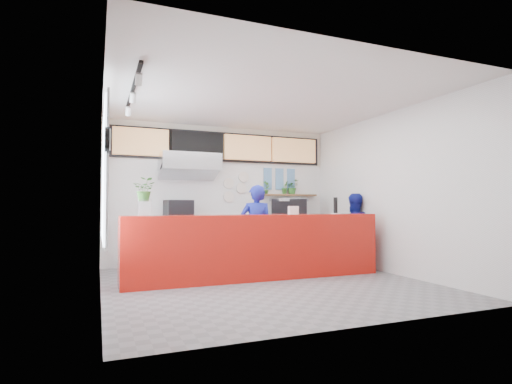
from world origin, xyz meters
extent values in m
plane|color=slate|center=(0.00, 0.00, 0.00)|extent=(5.00, 5.00, 0.00)
plane|color=silver|center=(0.00, 0.00, 3.00)|extent=(5.00, 5.00, 0.00)
plane|color=white|center=(0.00, 2.50, 1.50)|extent=(5.00, 0.00, 5.00)
plane|color=white|center=(-2.50, 0.00, 1.50)|extent=(0.00, 5.00, 5.00)
plane|color=white|center=(2.50, 0.00, 1.50)|extent=(0.00, 5.00, 5.00)
cube|color=red|center=(0.00, 0.40, 0.55)|extent=(4.50, 0.60, 1.10)
cube|color=beige|center=(0.00, 2.49, 2.60)|extent=(5.00, 0.02, 0.80)
cube|color=#B2B5BA|center=(-0.80, 2.20, 0.45)|extent=(1.80, 0.60, 0.90)
cube|color=black|center=(-1.02, 2.20, 1.13)|extent=(0.55, 0.55, 0.47)
cube|color=#B2B5BA|center=(-0.80, 2.15, 2.15)|extent=(1.20, 0.70, 0.35)
cube|color=#B2B5BA|center=(-0.80, 2.15, 1.95)|extent=(1.20, 0.69, 0.31)
cube|color=#B2B5BA|center=(1.50, 2.20, 0.45)|extent=(1.80, 0.60, 0.90)
cube|color=black|center=(1.50, 2.20, 1.15)|extent=(0.94, 0.82, 0.50)
cube|color=#B7BABF|center=(1.50, 2.20, 1.38)|extent=(0.75, 0.54, 0.07)
cube|color=brown|center=(1.60, 2.40, 1.50)|extent=(1.40, 0.18, 0.04)
cube|color=tan|center=(-1.75, 2.38, 2.55)|extent=(1.10, 0.10, 0.55)
cube|color=black|center=(-0.59, 2.38, 2.55)|extent=(1.10, 0.10, 0.55)
cube|color=tan|center=(0.57, 2.38, 2.55)|extent=(1.10, 0.10, 0.55)
cube|color=tan|center=(1.73, 2.38, 2.55)|extent=(1.10, 0.10, 0.55)
cube|color=black|center=(0.00, 2.46, 2.55)|extent=(4.80, 0.04, 0.65)
cube|color=silver|center=(-2.47, 0.30, 1.70)|extent=(0.04, 2.20, 1.90)
cube|color=#B2B5BA|center=(-2.45, 0.30, 1.70)|extent=(0.03, 2.30, 2.00)
cylinder|color=black|center=(-2.46, -0.90, 2.05)|extent=(0.05, 0.30, 0.30)
cylinder|color=white|center=(-2.43, -0.90, 2.05)|extent=(0.02, 0.26, 0.26)
cube|color=black|center=(-2.10, 0.00, 2.94)|extent=(0.05, 2.40, 0.04)
cylinder|color=silver|center=(0.15, 2.47, 1.75)|extent=(0.24, 0.03, 0.24)
cylinder|color=silver|center=(0.45, 2.47, 1.65)|extent=(0.24, 0.03, 0.24)
cylinder|color=silver|center=(0.15, 2.47, 1.45)|extent=(0.24, 0.03, 0.24)
cylinder|color=silver|center=(0.50, 2.47, 1.90)|extent=(0.24, 0.03, 0.24)
cube|color=#598CBF|center=(1.10, 2.48, 2.00)|extent=(0.20, 0.02, 0.25)
cube|color=#598CBF|center=(1.40, 2.48, 2.00)|extent=(0.20, 0.02, 0.25)
cube|color=#598CBF|center=(1.70, 2.48, 2.00)|extent=(0.20, 0.02, 0.25)
cube|color=#598CBF|center=(1.10, 2.48, 1.75)|extent=(0.20, 0.02, 0.25)
cube|color=#598CBF|center=(1.40, 2.48, 1.75)|extent=(0.20, 0.02, 0.25)
cube|color=#598CBF|center=(1.70, 2.48, 1.75)|extent=(0.20, 0.02, 0.25)
imported|color=navy|center=(0.17, 0.86, 0.82)|extent=(0.69, 0.55, 1.63)
imported|color=navy|center=(2.33, 0.89, 0.75)|extent=(0.75, 0.60, 1.50)
imported|color=#2F6924|center=(1.03, 2.40, 1.67)|extent=(0.19, 0.16, 0.31)
imported|color=#2F6924|center=(1.50, 2.40, 1.67)|extent=(0.21, 0.19, 0.31)
imported|color=#2F6924|center=(1.69, 2.40, 1.69)|extent=(0.39, 0.37, 0.34)
cylinder|color=white|center=(-1.88, 0.40, 1.23)|extent=(0.25, 0.25, 0.25)
imported|color=#2F6924|center=(-1.88, 0.40, 1.50)|extent=(0.41, 0.38, 0.37)
cube|color=white|center=(0.69, 0.39, 1.17)|extent=(0.17, 0.11, 0.15)
cylinder|color=white|center=(1.52, 0.31, 1.11)|extent=(0.24, 0.24, 0.01)
cylinder|color=black|center=(1.52, 0.31, 1.26)|extent=(0.08, 0.08, 0.29)
camera|label=1|loc=(-2.56, -5.98, 1.26)|focal=28.00mm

